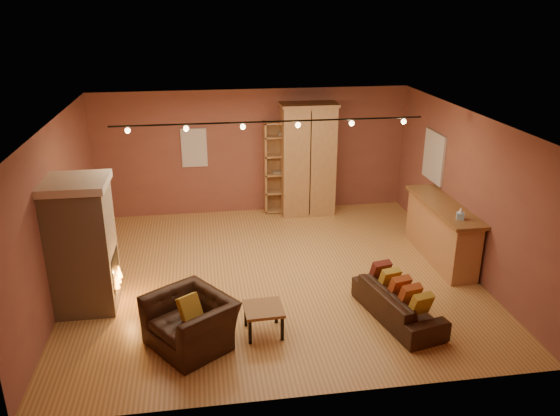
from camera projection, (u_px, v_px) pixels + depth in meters
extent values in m
plane|color=#A5723A|center=(273.00, 274.00, 9.76)|extent=(7.00, 7.00, 0.00)
plane|color=brown|center=(272.00, 119.00, 8.76)|extent=(7.00, 7.00, 0.00)
cube|color=brown|center=(253.00, 152.00, 12.26)|extent=(7.00, 0.02, 2.80)
cube|color=brown|center=(57.00, 212.00, 8.77)|extent=(0.02, 6.50, 2.80)
cube|color=brown|center=(466.00, 191.00, 9.75)|extent=(0.02, 6.50, 2.80)
cube|color=#C6AE89|center=(83.00, 249.00, 8.42)|extent=(0.90, 0.90, 2.00)
cube|color=beige|center=(74.00, 183.00, 8.04)|extent=(0.98, 0.98, 0.12)
cube|color=black|center=(113.00, 270.00, 8.62)|extent=(0.10, 0.65, 0.55)
cone|color=orange|center=(118.00, 276.00, 8.67)|extent=(0.10, 0.10, 0.22)
cube|color=silver|center=(194.00, 148.00, 12.01)|extent=(0.56, 0.04, 0.86)
cube|color=tan|center=(282.00, 166.00, 12.46)|extent=(0.86, 0.04, 2.11)
cube|color=tan|center=(265.00, 168.00, 12.27)|extent=(0.04, 0.34, 2.11)
cube|color=tan|center=(301.00, 167.00, 12.38)|extent=(0.04, 0.34, 2.11)
cube|color=gray|center=(277.00, 173.00, 12.35)|extent=(0.18, 0.12, 0.05)
cube|color=black|center=(288.00, 152.00, 12.21)|extent=(0.10, 0.10, 0.12)
cube|color=tan|center=(283.00, 209.00, 12.69)|extent=(0.86, 0.34, 0.04)
cube|color=tan|center=(283.00, 191.00, 12.53)|extent=(0.86, 0.34, 0.04)
cube|color=tan|center=(283.00, 174.00, 12.38)|extent=(0.86, 0.34, 0.03)
cube|color=tan|center=(283.00, 155.00, 12.22)|extent=(0.86, 0.34, 0.04)
cube|color=tan|center=(283.00, 136.00, 12.07)|extent=(0.86, 0.34, 0.04)
cube|color=tan|center=(283.00, 122.00, 11.96)|extent=(0.86, 0.34, 0.04)
cube|color=tan|center=(308.00, 161.00, 12.19)|extent=(1.18, 0.64, 2.46)
cube|color=brown|center=(310.00, 165.00, 11.90)|extent=(0.02, 0.01, 2.36)
cube|color=tan|center=(309.00, 104.00, 11.75)|extent=(1.24, 0.70, 0.06)
cube|color=tan|center=(441.00, 233.00, 10.19)|extent=(0.49, 2.17, 1.03)
cube|color=brown|center=(444.00, 206.00, 9.99)|extent=(0.61, 2.29, 0.06)
cube|color=#91C5E9|center=(460.00, 216.00, 9.28)|extent=(0.16, 0.16, 0.13)
cone|color=white|center=(461.00, 210.00, 9.24)|extent=(0.08, 0.08, 0.10)
cube|color=silver|center=(434.00, 157.00, 10.95)|extent=(0.05, 0.90, 1.00)
imported|color=black|center=(398.00, 299.00, 8.30)|extent=(0.87, 1.78, 0.67)
cube|color=gold|center=(421.00, 304.00, 7.75)|extent=(0.34, 0.29, 0.36)
cube|color=#A94921|center=(410.00, 295.00, 7.99)|extent=(0.34, 0.29, 0.36)
cube|color=#A94921|center=(399.00, 286.00, 8.23)|extent=(0.34, 0.29, 0.36)
cube|color=gold|center=(390.00, 278.00, 8.47)|extent=(0.34, 0.29, 0.36)
cube|color=maroon|center=(380.00, 270.00, 8.70)|extent=(0.34, 0.29, 0.36)
imported|color=black|center=(190.00, 314.00, 7.60)|extent=(1.25, 1.35, 0.99)
cube|color=gold|center=(189.00, 307.00, 7.55)|extent=(0.38, 0.36, 0.34)
cube|color=brown|center=(263.00, 309.00, 7.91)|extent=(0.58, 0.58, 0.05)
cube|color=black|center=(249.00, 332.00, 7.74)|extent=(0.05, 0.05, 0.37)
cube|color=black|center=(282.00, 329.00, 7.80)|extent=(0.05, 0.05, 0.37)
cube|color=black|center=(246.00, 314.00, 8.17)|extent=(0.05, 0.05, 0.37)
cube|color=black|center=(277.00, 312.00, 8.23)|extent=(0.05, 0.05, 0.37)
cylinder|color=black|center=(271.00, 122.00, 8.98)|extent=(5.20, 0.03, 0.03)
sphere|color=#FFD88C|center=(128.00, 130.00, 8.68)|extent=(0.09, 0.09, 0.09)
sphere|color=#FFD88C|center=(186.00, 129.00, 8.81)|extent=(0.09, 0.09, 0.09)
sphere|color=#FFD88C|center=(243.00, 127.00, 8.94)|extent=(0.09, 0.09, 0.09)
sphere|color=#FFD88C|center=(298.00, 125.00, 9.06)|extent=(0.09, 0.09, 0.09)
sphere|color=#FFD88C|center=(352.00, 123.00, 9.19)|extent=(0.09, 0.09, 0.09)
sphere|color=#FFD88C|center=(404.00, 121.00, 9.32)|extent=(0.09, 0.09, 0.09)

